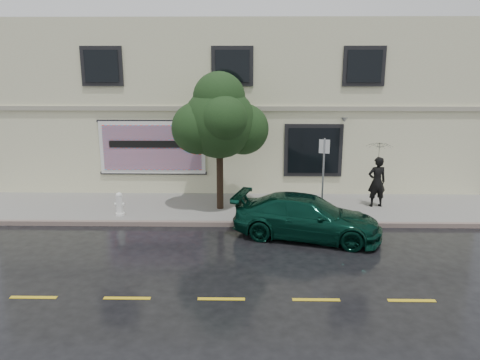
{
  "coord_description": "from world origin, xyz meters",
  "views": [
    {
      "loc": [
        0.6,
        -13.34,
        5.34
      ],
      "look_at": [
        0.34,
        2.2,
        1.42
      ],
      "focal_mm": 35.0,
      "sensor_mm": 36.0,
      "label": 1
    }
  ],
  "objects_px": {
    "pedestrian": "(377,182)",
    "fire_hydrant": "(120,204)",
    "car": "(307,217)",
    "street_tree": "(219,123)"
  },
  "relations": [
    {
      "from": "car",
      "to": "pedestrian",
      "type": "distance_m",
      "value": 4.07
    },
    {
      "from": "car",
      "to": "pedestrian",
      "type": "xyz_separation_m",
      "value": [
        2.89,
        2.83,
        0.42
      ]
    },
    {
      "from": "car",
      "to": "street_tree",
      "type": "distance_m",
      "value": 4.61
    },
    {
      "from": "street_tree",
      "to": "fire_hydrant",
      "type": "xyz_separation_m",
      "value": [
        -3.46,
        -0.86,
        -2.74
      ]
    },
    {
      "from": "pedestrian",
      "to": "fire_hydrant",
      "type": "distance_m",
      "value": 9.3
    },
    {
      "from": "pedestrian",
      "to": "street_tree",
      "type": "distance_m",
      "value": 6.16
    },
    {
      "from": "car",
      "to": "street_tree",
      "type": "height_order",
      "value": "street_tree"
    },
    {
      "from": "car",
      "to": "fire_hydrant",
      "type": "height_order",
      "value": "car"
    },
    {
      "from": "pedestrian",
      "to": "fire_hydrant",
      "type": "relative_size",
      "value": 2.27
    },
    {
      "from": "car",
      "to": "pedestrian",
      "type": "relative_size",
      "value": 2.44
    }
  ]
}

